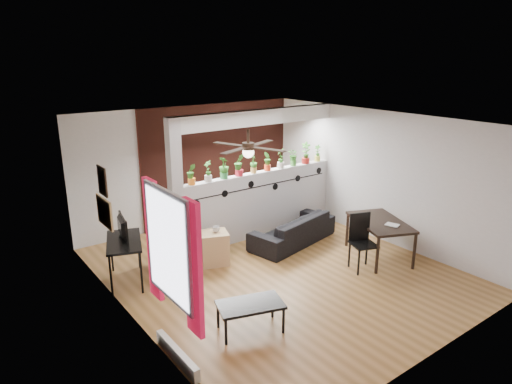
# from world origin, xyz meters

# --- Properties ---
(room_shell) EXTENTS (6.30, 7.10, 2.90)m
(room_shell) POSITION_xyz_m (0.00, 0.00, 1.30)
(room_shell) COLOR brown
(room_shell) RESTS_ON ground
(partition_wall) EXTENTS (3.60, 0.18, 1.35)m
(partition_wall) POSITION_xyz_m (0.80, 1.50, 0.68)
(partition_wall) COLOR #BCBCC1
(partition_wall) RESTS_ON ground
(ceiling_header) EXTENTS (3.60, 0.18, 0.30)m
(ceiling_header) POSITION_xyz_m (0.80, 1.50, 2.45)
(ceiling_header) COLOR silver
(ceiling_header) RESTS_ON room_shell
(pier_column) EXTENTS (0.22, 0.20, 2.60)m
(pier_column) POSITION_xyz_m (-1.11, 1.50, 1.30)
(pier_column) COLOR #BCBCC1
(pier_column) RESTS_ON ground
(brick_panel) EXTENTS (3.90, 0.05, 2.60)m
(brick_panel) POSITION_xyz_m (0.80, 2.97, 1.30)
(brick_panel) COLOR #983B2C
(brick_panel) RESTS_ON ground
(vine_decal) EXTENTS (3.31, 0.01, 0.30)m
(vine_decal) POSITION_xyz_m (0.80, 1.40, 1.08)
(vine_decal) COLOR black
(vine_decal) RESTS_ON partition_wall
(window_assembly) EXTENTS (0.09, 1.30, 1.55)m
(window_assembly) POSITION_xyz_m (-2.56, -1.20, 1.51)
(window_assembly) COLOR white
(window_assembly) RESTS_ON room_shell
(baseboard_heater) EXTENTS (0.08, 1.00, 0.18)m
(baseboard_heater) POSITION_xyz_m (-2.54, -1.20, 0.09)
(baseboard_heater) COLOR beige
(baseboard_heater) RESTS_ON ground
(corkboard) EXTENTS (0.03, 0.60, 0.45)m
(corkboard) POSITION_xyz_m (-2.58, 0.95, 1.35)
(corkboard) COLOR #A4804F
(corkboard) RESTS_ON room_shell
(framed_art) EXTENTS (0.03, 0.34, 0.44)m
(framed_art) POSITION_xyz_m (-2.58, 0.90, 1.85)
(framed_art) COLOR #8C7259
(framed_art) RESTS_ON room_shell
(ceiling_fan) EXTENTS (1.19, 1.19, 0.43)m
(ceiling_fan) POSITION_xyz_m (-0.80, -0.30, 2.31)
(ceiling_fan) COLOR black
(ceiling_fan) RESTS_ON room_shell
(potted_plant_0) EXTENTS (0.23, 0.21, 0.39)m
(potted_plant_0) POSITION_xyz_m (-0.78, 1.50, 1.56)
(potted_plant_0) COLOR orange
(potted_plant_0) RESTS_ON partition_wall
(potted_plant_1) EXTENTS (0.17, 0.21, 0.40)m
(potted_plant_1) POSITION_xyz_m (-0.43, 1.50, 1.56)
(potted_plant_1) COLOR silver
(potted_plant_1) RESTS_ON partition_wall
(potted_plant_2) EXTENTS (0.24, 0.26, 0.42)m
(potted_plant_2) POSITION_xyz_m (-0.08, 1.50, 1.57)
(potted_plant_2) COLOR green
(potted_plant_2) RESTS_ON partition_wall
(potted_plant_3) EXTENTS (0.26, 0.23, 0.44)m
(potted_plant_3) POSITION_xyz_m (0.27, 1.50, 1.58)
(potted_plant_3) COLOR red
(potted_plant_3) RESTS_ON partition_wall
(potted_plant_4) EXTENTS (0.16, 0.19, 0.36)m
(potted_plant_4) POSITION_xyz_m (0.62, 1.50, 1.54)
(potted_plant_4) COLOR gold
(potted_plant_4) RESTS_ON partition_wall
(potted_plant_5) EXTENTS (0.23, 0.24, 0.39)m
(potted_plant_5) POSITION_xyz_m (0.98, 1.50, 1.56)
(potted_plant_5) COLOR red
(potted_plant_5) RESTS_ON partition_wall
(potted_plant_6) EXTENTS (0.27, 0.27, 0.42)m
(potted_plant_6) POSITION_xyz_m (1.33, 1.50, 1.57)
(potted_plant_6) COLOR silver
(potted_plant_6) RESTS_ON partition_wall
(potted_plant_7) EXTENTS (0.15, 0.18, 0.36)m
(potted_plant_7) POSITION_xyz_m (1.68, 1.50, 1.54)
(potted_plant_7) COLOR #429335
(potted_plant_7) RESTS_ON partition_wall
(potted_plant_8) EXTENTS (0.31, 0.31, 0.47)m
(potted_plant_8) POSITION_xyz_m (2.03, 1.50, 1.60)
(potted_plant_8) COLOR #AD201B
(potted_plant_8) RESTS_ON partition_wall
(potted_plant_9) EXTENTS (0.20, 0.22, 0.37)m
(potted_plant_9) POSITION_xyz_m (2.38, 1.50, 1.55)
(potted_plant_9) COLOR #E3E150
(potted_plant_9) RESTS_ON partition_wall
(sofa) EXTENTS (1.96, 1.09, 0.54)m
(sofa) POSITION_xyz_m (1.04, 0.75, 0.27)
(sofa) COLOR black
(sofa) RESTS_ON ground
(cube_shelf) EXTENTS (0.61, 0.58, 0.59)m
(cube_shelf) POSITION_xyz_m (-0.72, 0.88, 0.30)
(cube_shelf) COLOR tan
(cube_shelf) RESTS_ON ground
(cup) EXTENTS (0.17, 0.17, 0.10)m
(cup) POSITION_xyz_m (-0.67, 0.88, 0.65)
(cup) COLOR gray
(cup) RESTS_ON cube_shelf
(computer_desk) EXTENTS (0.86, 1.14, 0.74)m
(computer_desk) POSITION_xyz_m (-2.25, 1.16, 0.67)
(computer_desk) COLOR black
(computer_desk) RESTS_ON ground
(monitor) EXTENTS (0.36, 0.13, 0.20)m
(monitor) POSITION_xyz_m (-2.25, 1.31, 0.84)
(monitor) COLOR black
(monitor) RESTS_ON computer_desk
(office_chair) EXTENTS (0.58, 0.58, 1.11)m
(office_chair) POSITION_xyz_m (-1.43, 1.23, 0.49)
(office_chair) COLOR black
(office_chair) RESTS_ON ground
(dining_table) EXTENTS (1.23, 1.50, 0.71)m
(dining_table) POSITION_xyz_m (1.88, -0.71, 0.63)
(dining_table) COLOR black
(dining_table) RESTS_ON ground
(book) EXTENTS (0.23, 0.27, 0.02)m
(book) POSITION_xyz_m (1.78, -1.01, 0.72)
(book) COLOR gray
(book) RESTS_ON dining_table
(folding_chair) EXTENTS (0.52, 0.52, 1.00)m
(folding_chair) POSITION_xyz_m (1.25, -0.81, 0.59)
(folding_chair) COLOR black
(folding_chair) RESTS_ON ground
(coffee_table) EXTENTS (0.99, 0.74, 0.41)m
(coffee_table) POSITION_xyz_m (-1.43, -1.20, 0.37)
(coffee_table) COLOR black
(coffee_table) RESTS_ON ground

